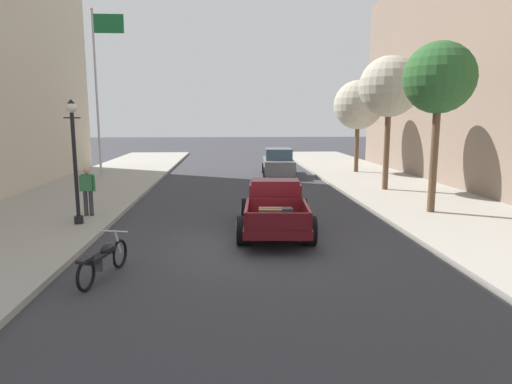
# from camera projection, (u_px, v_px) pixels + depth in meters

# --- Properties ---
(ground_plane) EXTENTS (140.00, 140.00, 0.00)m
(ground_plane) POSITION_uv_depth(u_px,v_px,m) (256.00, 246.00, 12.07)
(ground_plane) COLOR #333338
(hotrod_truck_maroon) EXTENTS (2.43, 5.03, 1.58)m
(hotrod_truck_maroon) POSITION_uv_depth(u_px,v_px,m) (275.00, 206.00, 13.68)
(hotrod_truck_maroon) COLOR #510F14
(hotrod_truck_maroon) RESTS_ON ground
(motorcycle_parked) EXTENTS (0.73, 2.08, 0.93)m
(motorcycle_parked) POSITION_uv_depth(u_px,v_px,m) (104.00, 259.00, 9.59)
(motorcycle_parked) COLOR black
(motorcycle_parked) RESTS_ON ground
(car_background_grey) EXTENTS (2.04, 4.38, 1.65)m
(car_background_grey) POSITION_uv_depth(u_px,v_px,m) (278.00, 163.00, 26.67)
(car_background_grey) COLOR slate
(car_background_grey) RESTS_ON ground
(pedestrian_sidewalk_left) EXTENTS (0.53, 0.22, 1.65)m
(pedestrian_sidewalk_left) POSITION_uv_depth(u_px,v_px,m) (88.00, 188.00, 15.04)
(pedestrian_sidewalk_left) COLOR #333338
(pedestrian_sidewalk_left) RESTS_ON sidewalk_left
(street_lamp_near) EXTENTS (0.50, 0.32, 3.85)m
(street_lamp_near) POSITION_uv_depth(u_px,v_px,m) (74.00, 153.00, 13.69)
(street_lamp_near) COLOR black
(street_lamp_near) RESTS_ON sidewalk_left
(flagpole) EXTENTS (1.74, 0.16, 9.16)m
(flagpole) POSITION_uv_depth(u_px,v_px,m) (100.00, 75.00, 24.64)
(flagpole) COLOR #B2B2B7
(flagpole) RESTS_ON sidewalk_left
(street_tree_nearest) EXTENTS (2.41, 2.41, 5.84)m
(street_tree_nearest) POSITION_uv_depth(u_px,v_px,m) (439.00, 79.00, 15.09)
(street_tree_nearest) COLOR brown
(street_tree_nearest) RESTS_ON sidewalk_right
(street_tree_second) EXTENTS (2.72, 2.72, 6.04)m
(street_tree_second) POSITION_uv_depth(u_px,v_px,m) (390.00, 87.00, 20.06)
(street_tree_second) COLOR brown
(street_tree_second) RESTS_ON sidewalk_right
(street_tree_third) EXTENTS (2.94, 2.94, 5.54)m
(street_tree_third) POSITION_uv_depth(u_px,v_px,m) (358.00, 105.00, 26.95)
(street_tree_third) COLOR brown
(street_tree_third) RESTS_ON sidewalk_right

